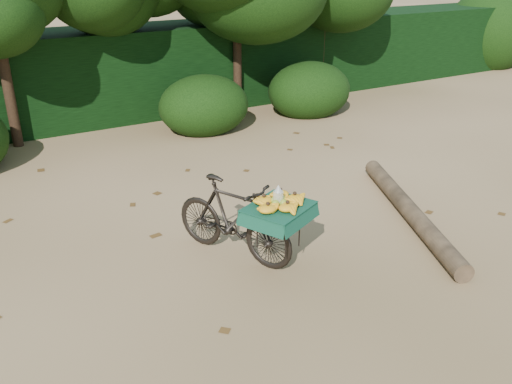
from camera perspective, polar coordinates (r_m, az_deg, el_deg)
ground at (r=6.57m, az=-0.80°, el=-5.10°), size 80.00×80.00×0.00m
vendor_bicycle at (r=6.02m, az=-2.26°, el=-2.78°), size 1.20×1.74×0.95m
fallen_log at (r=7.35m, az=15.82°, el=-1.83°), size 1.50×2.95×0.23m
hedge_backdrop at (r=11.87m, az=-16.57°, el=11.71°), size 26.00×1.80×1.80m
tree_row at (r=10.79m, az=-19.53°, el=16.18°), size 14.50×2.00×4.00m
bush_clumps at (r=10.25m, az=-10.56°, el=7.91°), size 8.80×1.70×0.90m
leaf_litter at (r=7.08m, az=-3.44°, el=-2.88°), size 7.00×7.30×0.01m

